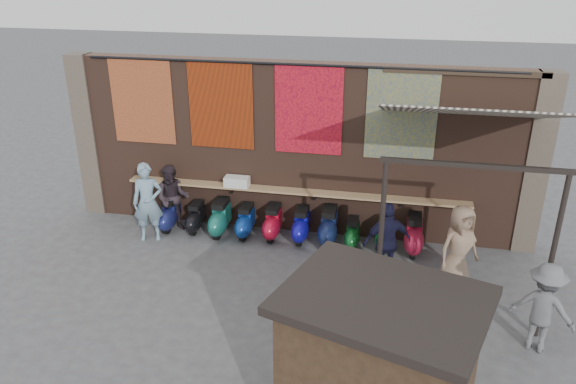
{
  "coord_description": "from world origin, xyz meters",
  "views": [
    {
      "loc": [
        2.21,
        -9.34,
        6.23
      ],
      "look_at": [
        0.1,
        1.2,
        1.57
      ],
      "focal_mm": 35.0,
      "sensor_mm": 36.0,
      "label": 1
    }
  ],
  "objects_px": {
    "scooter_stool_3": "(246,222)",
    "scooter_stool_7": "(352,234)",
    "diner_left": "(148,202)",
    "shopper_tan": "(459,247)",
    "scooter_stool_9": "(414,235)",
    "scooter_stool_5": "(301,225)",
    "scooter_stool_8": "(384,235)",
    "scooter_stool_4": "(273,223)",
    "scooter_stool_2": "(220,218)",
    "shelf_box": "(237,182)",
    "market_stall": "(377,380)",
    "scooter_stool_1": "(196,217)",
    "scooter_stool_0": "(170,214)",
    "diner_right": "(173,198)",
    "shopper_navy": "(387,242)",
    "shopper_grey": "(543,308)",
    "scooter_stool_6": "(329,227)"
  },
  "relations": [
    {
      "from": "scooter_stool_0",
      "to": "diner_right",
      "type": "height_order",
      "value": "diner_right"
    },
    {
      "from": "shopper_grey",
      "to": "shopper_tan",
      "type": "distance_m",
      "value": 2.09
    },
    {
      "from": "scooter_stool_3",
      "to": "scooter_stool_7",
      "type": "xyz_separation_m",
      "value": [
        2.51,
        -0.05,
        -0.04
      ]
    },
    {
      "from": "scooter_stool_4",
      "to": "scooter_stool_5",
      "type": "height_order",
      "value": "scooter_stool_4"
    },
    {
      "from": "scooter_stool_9",
      "to": "scooter_stool_3",
      "type": "bearing_deg",
      "value": 180.0
    },
    {
      "from": "scooter_stool_8",
      "to": "scooter_stool_7",
      "type": "bearing_deg",
      "value": -176.77
    },
    {
      "from": "scooter_stool_1",
      "to": "market_stall",
      "type": "relative_size",
      "value": 0.32
    },
    {
      "from": "scooter_stool_9",
      "to": "diner_left",
      "type": "xyz_separation_m",
      "value": [
        -5.99,
        -0.56,
        0.51
      ]
    },
    {
      "from": "scooter_stool_6",
      "to": "shopper_tan",
      "type": "bearing_deg",
      "value": -24.92
    },
    {
      "from": "scooter_stool_4",
      "to": "diner_right",
      "type": "distance_m",
      "value": 2.46
    },
    {
      "from": "scooter_stool_8",
      "to": "scooter_stool_2",
      "type": "bearing_deg",
      "value": -179.82
    },
    {
      "from": "scooter_stool_3",
      "to": "scooter_stool_1",
      "type": "bearing_deg",
      "value": 178.75
    },
    {
      "from": "scooter_stool_4",
      "to": "scooter_stool_7",
      "type": "xyz_separation_m",
      "value": [
        1.86,
        -0.09,
        -0.05
      ]
    },
    {
      "from": "scooter_stool_2",
      "to": "scooter_stool_4",
      "type": "xyz_separation_m",
      "value": [
        1.26,
        0.06,
        -0.03
      ]
    },
    {
      "from": "market_stall",
      "to": "scooter_stool_9",
      "type": "bearing_deg",
      "value": 102.55
    },
    {
      "from": "scooter_stool_6",
      "to": "diner_left",
      "type": "distance_m",
      "value": 4.16
    },
    {
      "from": "scooter_stool_3",
      "to": "scooter_stool_6",
      "type": "bearing_deg",
      "value": -0.0
    },
    {
      "from": "shelf_box",
      "to": "market_stall",
      "type": "bearing_deg",
      "value": -58.84
    },
    {
      "from": "scooter_stool_2",
      "to": "scooter_stool_4",
      "type": "bearing_deg",
      "value": 2.96
    },
    {
      "from": "shopper_grey",
      "to": "market_stall",
      "type": "xyz_separation_m",
      "value": [
        -2.59,
        -2.64,
        0.35
      ]
    },
    {
      "from": "scooter_stool_3",
      "to": "diner_right",
      "type": "bearing_deg",
      "value": -179.99
    },
    {
      "from": "shelf_box",
      "to": "scooter_stool_8",
      "type": "bearing_deg",
      "value": -5.07
    },
    {
      "from": "diner_right",
      "to": "shelf_box",
      "type": "bearing_deg",
      "value": -0.14
    },
    {
      "from": "scooter_stool_4",
      "to": "market_stall",
      "type": "distance_m",
      "value": 6.29
    },
    {
      "from": "diner_left",
      "to": "shopper_tan",
      "type": "relative_size",
      "value": 1.06
    },
    {
      "from": "scooter_stool_4",
      "to": "shopper_navy",
      "type": "xyz_separation_m",
      "value": [
        2.64,
        -1.29,
        0.46
      ]
    },
    {
      "from": "market_stall",
      "to": "diner_left",
      "type": "bearing_deg",
      "value": 155.39
    },
    {
      "from": "scooter_stool_7",
      "to": "diner_left",
      "type": "xyz_separation_m",
      "value": [
        -4.64,
        -0.52,
        0.6
      ]
    },
    {
      "from": "diner_left",
      "to": "shopper_tan",
      "type": "distance_m",
      "value": 6.84
    },
    {
      "from": "scooter_stool_2",
      "to": "shopper_grey",
      "type": "relative_size",
      "value": 0.54
    },
    {
      "from": "scooter_stool_1",
      "to": "shopper_tan",
      "type": "bearing_deg",
      "value": -12.31
    },
    {
      "from": "scooter_stool_4",
      "to": "diner_right",
      "type": "bearing_deg",
      "value": -178.93
    },
    {
      "from": "diner_left",
      "to": "shopper_grey",
      "type": "distance_m",
      "value": 8.38
    },
    {
      "from": "scooter_stool_3",
      "to": "shopper_grey",
      "type": "height_order",
      "value": "shopper_grey"
    },
    {
      "from": "shelf_box",
      "to": "shopper_navy",
      "type": "xyz_separation_m",
      "value": [
        3.55,
        -1.54,
        -0.39
      ]
    },
    {
      "from": "shelf_box",
      "to": "scooter_stool_3",
      "type": "height_order",
      "value": "shelf_box"
    },
    {
      "from": "scooter_stool_2",
      "to": "scooter_stool_3",
      "type": "xyz_separation_m",
      "value": [
        0.61,
        0.02,
        -0.04
      ]
    },
    {
      "from": "shelf_box",
      "to": "scooter_stool_7",
      "type": "xyz_separation_m",
      "value": [
        2.77,
        -0.35,
        -0.91
      ]
    },
    {
      "from": "scooter_stool_3",
      "to": "market_stall",
      "type": "relative_size",
      "value": 0.34
    },
    {
      "from": "scooter_stool_7",
      "to": "shopper_grey",
      "type": "bearing_deg",
      "value": -40.66
    },
    {
      "from": "scooter_stool_6",
      "to": "scooter_stool_5",
      "type": "bearing_deg",
      "value": 176.18
    },
    {
      "from": "scooter_stool_1",
      "to": "scooter_stool_6",
      "type": "height_order",
      "value": "scooter_stool_6"
    },
    {
      "from": "scooter_stool_5",
      "to": "scooter_stool_7",
      "type": "relative_size",
      "value": 1.15
    },
    {
      "from": "scooter_stool_8",
      "to": "diner_left",
      "type": "xyz_separation_m",
      "value": [
        -5.34,
        -0.56,
        0.57
      ]
    },
    {
      "from": "scooter_stool_2",
      "to": "shopper_navy",
      "type": "height_order",
      "value": "shopper_navy"
    },
    {
      "from": "scooter_stool_5",
      "to": "scooter_stool_8",
      "type": "bearing_deg",
      "value": -1.53
    },
    {
      "from": "scooter_stool_2",
      "to": "scooter_stool_8",
      "type": "distance_m",
      "value": 3.81
    },
    {
      "from": "scooter_stool_4",
      "to": "diner_left",
      "type": "height_order",
      "value": "diner_left"
    },
    {
      "from": "scooter_stool_7",
      "to": "scooter_stool_8",
      "type": "xyz_separation_m",
      "value": [
        0.69,
        0.04,
        0.02
      ]
    },
    {
      "from": "scooter_stool_4",
      "to": "scooter_stool_8",
      "type": "xyz_separation_m",
      "value": [
        2.55,
        -0.05,
        -0.03
      ]
    }
  ]
}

